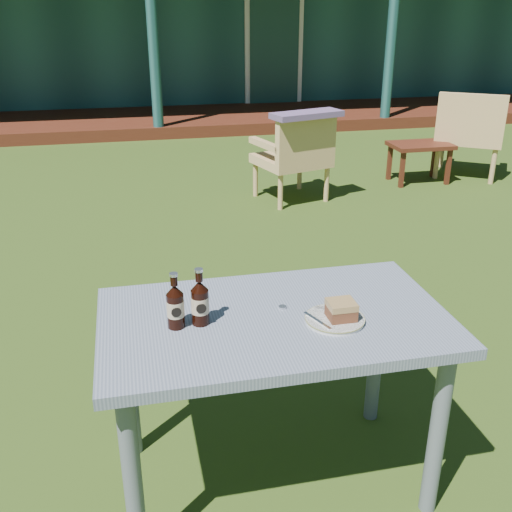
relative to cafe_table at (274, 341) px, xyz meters
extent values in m
plane|color=#334916|center=(0.00, 1.60, -0.62)|extent=(80.00, 80.00, 0.00)
cube|color=#1B4645|center=(0.00, 11.10, 0.68)|extent=(15.00, 6.00, 2.60)
cube|color=#481E11|center=(0.00, 7.20, -0.54)|extent=(15.00, 1.80, 0.16)
cylinder|color=#1B4645|center=(0.00, 6.40, 0.61)|extent=(0.14, 0.14, 2.45)
cylinder|color=#1B4645|center=(3.25, 6.40, 0.61)|extent=(0.14, 0.14, 2.45)
cube|color=white|center=(2.00, 8.08, 0.38)|extent=(0.95, 0.06, 2.00)
cube|color=#193D38|center=(2.00, 8.05, 0.38)|extent=(0.80, 0.04, 1.85)
cube|color=slate|center=(0.00, 0.00, 0.08)|extent=(1.20, 0.70, 0.04)
cylinder|color=slate|center=(-0.52, -0.27, -0.28)|extent=(0.06, 0.06, 0.68)
cylinder|color=slate|center=(0.52, -0.27, -0.28)|extent=(0.06, 0.06, 0.68)
cylinder|color=slate|center=(-0.52, 0.27, -0.28)|extent=(0.06, 0.06, 0.68)
cylinder|color=slate|center=(0.52, 0.27, -0.28)|extent=(0.06, 0.06, 0.68)
cylinder|color=silver|center=(0.19, -0.08, 0.11)|extent=(0.20, 0.20, 0.01)
cylinder|color=olive|center=(0.19, -0.08, 0.11)|extent=(0.20, 0.20, 0.00)
cube|color=#542D1B|center=(0.21, -0.09, 0.14)|extent=(0.09, 0.08, 0.04)
cube|color=olive|center=(0.21, -0.09, 0.17)|extent=(0.09, 0.09, 0.02)
cube|color=silver|center=(0.13, -0.09, 0.12)|extent=(0.06, 0.13, 0.00)
cylinder|color=black|center=(-0.26, 0.00, 0.16)|extent=(0.06, 0.06, 0.12)
cone|color=black|center=(-0.26, 0.00, 0.24)|extent=(0.06, 0.06, 0.03)
cylinder|color=black|center=(-0.26, 0.00, 0.28)|extent=(0.02, 0.02, 0.03)
cylinder|color=silver|center=(-0.26, 0.00, 0.30)|extent=(0.03, 0.03, 0.01)
cylinder|color=tan|center=(-0.26, 0.00, 0.17)|extent=(0.06, 0.06, 0.06)
cylinder|color=black|center=(-0.26, -0.03, 0.17)|extent=(0.03, 0.00, 0.03)
cylinder|color=black|center=(-0.34, 0.00, 0.16)|extent=(0.06, 0.06, 0.12)
cone|color=black|center=(-0.34, 0.00, 0.24)|extent=(0.06, 0.06, 0.03)
cylinder|color=black|center=(-0.34, 0.00, 0.27)|extent=(0.02, 0.02, 0.03)
cylinder|color=silver|center=(-0.34, 0.00, 0.29)|extent=(0.03, 0.03, 0.01)
cylinder|color=tan|center=(-0.34, 0.00, 0.17)|extent=(0.06, 0.06, 0.06)
cylinder|color=black|center=(-0.34, -0.03, 0.17)|extent=(0.03, 0.00, 0.03)
cylinder|color=silver|center=(0.04, 0.05, 0.11)|extent=(0.03, 0.03, 0.01)
cube|color=tan|center=(1.02, 3.45, -0.25)|extent=(0.72, 0.69, 0.08)
cube|color=tan|center=(1.09, 3.22, -0.02)|extent=(0.58, 0.24, 0.39)
cube|color=tan|center=(1.27, 3.54, -0.08)|extent=(0.21, 0.51, 0.06)
cube|color=tan|center=(0.77, 3.39, -0.08)|extent=(0.21, 0.51, 0.06)
cylinder|color=tan|center=(1.19, 3.74, -0.46)|extent=(0.05, 0.05, 0.33)
cylinder|color=tan|center=(0.72, 3.60, -0.46)|extent=(0.05, 0.05, 0.33)
cylinder|color=tan|center=(1.32, 3.30, -0.46)|extent=(0.05, 0.05, 0.33)
cylinder|color=tan|center=(0.85, 3.16, -0.46)|extent=(0.05, 0.05, 0.33)
cube|color=tan|center=(3.06, 3.85, -0.21)|extent=(0.88, 0.87, 0.09)
cube|color=tan|center=(2.91, 3.63, 0.05)|extent=(0.58, 0.43, 0.43)
cube|color=tan|center=(3.31, 3.70, -0.02)|extent=(0.38, 0.51, 0.06)
cube|color=tan|center=(2.83, 4.03, -0.02)|extent=(0.38, 0.51, 0.06)
cylinder|color=tan|center=(3.43, 3.91, -0.44)|extent=(0.05, 0.05, 0.36)
cylinder|color=tan|center=(2.98, 4.22, -0.44)|extent=(0.05, 0.05, 0.36)
cylinder|color=tan|center=(3.15, 3.49, -0.44)|extent=(0.05, 0.05, 0.36)
cylinder|color=tan|center=(2.69, 3.80, -0.44)|extent=(0.05, 0.05, 0.36)
cube|color=#644B76|center=(1.09, 3.22, 0.20)|extent=(0.67, 0.40, 0.05)
cube|color=#481E11|center=(2.44, 3.71, -0.24)|extent=(0.60, 0.40, 0.04)
cube|color=#481E11|center=(2.19, 3.56, -0.44)|extent=(0.04, 0.04, 0.36)
cube|color=#481E11|center=(2.69, 3.56, -0.44)|extent=(0.04, 0.04, 0.36)
cube|color=#481E11|center=(2.19, 3.86, -0.44)|extent=(0.04, 0.04, 0.36)
cube|color=#481E11|center=(2.69, 3.86, -0.44)|extent=(0.04, 0.04, 0.36)
camera|label=1|loc=(-0.45, -1.76, 1.11)|focal=42.00mm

